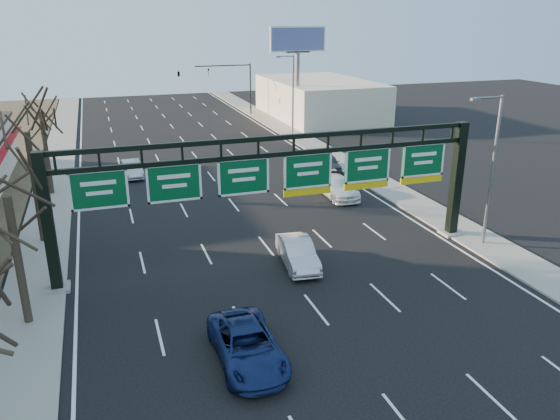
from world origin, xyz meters
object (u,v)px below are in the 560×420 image
object	(u,v)px
sign_gantry	(279,181)
car_silver_sedan	(298,253)
car_blue_suv	(247,345)
car_white_wagon	(337,187)

from	to	relation	value
sign_gantry	car_silver_sedan	distance (m)	4.11
sign_gantry	car_blue_suv	bearing A→B (deg)	-115.96
sign_gantry	car_blue_suv	distance (m)	10.66
car_white_wagon	car_blue_suv	bearing A→B (deg)	-122.60
sign_gantry	car_white_wagon	world-z (taller)	sign_gantry
car_silver_sedan	sign_gantry	bearing A→B (deg)	126.70
sign_gantry	car_blue_suv	world-z (taller)	sign_gantry
sign_gantry	car_blue_suv	xyz separation A→B (m)	(-4.34, -8.92, -3.90)
sign_gantry	car_blue_suv	size ratio (longest dim) A/B	4.68
car_white_wagon	car_silver_sedan	bearing A→B (deg)	-123.01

